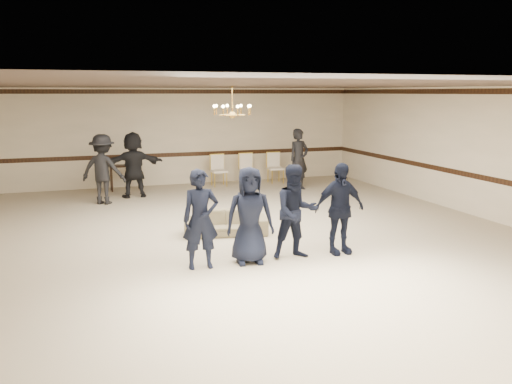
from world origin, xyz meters
The scene contains 16 objects.
room centered at (0.00, 0.00, 1.60)m, with size 12.01×14.01×3.21m.
chair_rail centered at (0.00, 6.99, 1.00)m, with size 12.00×0.02×0.14m, color black.
crown_molding centered at (0.00, 6.99, 3.08)m, with size 12.00×0.02×0.14m, color black.
chandelier centered at (0.00, 1.00, 2.88)m, with size 0.94×0.94×0.89m, color #B48739, non-canonical shape.
boy_a centered at (-1.43, -1.86, 0.88)m, with size 0.64×0.42×1.76m, color black.
boy_b centered at (-0.53, -1.86, 0.88)m, with size 0.86×0.56×1.76m, color black.
boy_c centered at (0.37, -1.86, 0.88)m, with size 0.86×0.67×1.76m, color black.
boy_d centered at (1.27, -1.86, 0.88)m, with size 1.03×0.43×1.76m, color black.
settee centered at (-0.42, 0.17, 0.26)m, with size 1.79×0.70×0.52m, color #7D7253.
adult_left centered at (-2.72, 4.43, 0.97)m, with size 1.25×0.72×1.93m, color black.
adult_mid centered at (-1.82, 5.13, 0.97)m, with size 1.79×0.57×1.93m, color black.
adult_right centered at (3.28, 4.73, 0.97)m, with size 0.70×0.46×1.93m, color black.
banquet_chair_left centered at (1.04, 6.15, 0.51)m, with size 0.49×0.49×1.02m, color #F2E4CC, non-canonical shape.
banquet_chair_mid centered at (2.04, 6.15, 0.51)m, with size 0.49×0.49×1.02m, color #F2E4CC, non-canonical shape.
banquet_chair_right centered at (3.04, 6.15, 0.51)m, with size 0.49×0.49×1.02m, color #F2E4CC, non-canonical shape.
console_table centered at (-1.96, 6.35, 0.41)m, with size 0.97×0.41×0.81m, color black.
Camera 1 is at (-3.45, -10.76, 3.06)m, focal length 37.57 mm.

